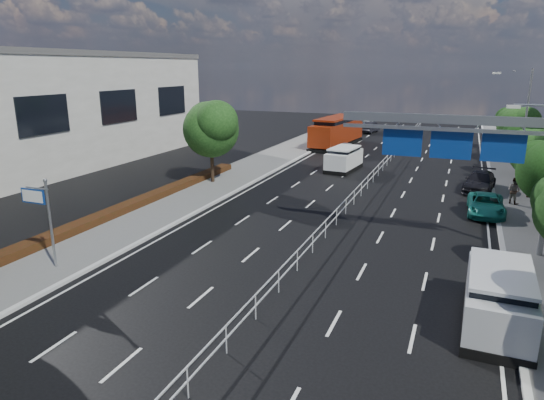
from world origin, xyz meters
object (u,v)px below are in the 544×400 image
(near_car_silver, at_px, (346,148))
(silver_minivan, at_px, (498,299))
(toilet_sign, at_px, (41,208))
(red_bus, at_px, (337,131))
(white_minivan, at_px, (344,159))
(parked_car_dark, at_px, (480,181))
(overhead_gantry, at_px, (467,140))
(pedestrian_b, at_px, (514,191))
(near_car_dark, at_px, (370,127))
(parked_car_teal, at_px, (486,205))

(near_car_silver, distance_m, silver_minivan, 35.76)
(toilet_sign, relative_size, silver_minivan, 0.81)
(red_bus, relative_size, near_car_silver, 2.99)
(white_minivan, relative_size, parked_car_dark, 1.02)
(parked_car_dark, bearing_deg, toilet_sign, -121.62)
(overhead_gantry, relative_size, white_minivan, 2.02)
(near_car_silver, xyz_separation_m, pedestrian_b, (15.12, -15.38, 0.37))
(red_bus, distance_m, near_car_dark, 13.74)
(parked_car_teal, bearing_deg, near_car_silver, 125.10)
(overhead_gantry, distance_m, parked_car_dark, 14.20)
(toilet_sign, xyz_separation_m, parked_car_dark, (18.96, 23.33, -2.23))
(toilet_sign, xyz_separation_m, overhead_gantry, (17.69, 10.05, 2.66))
(parked_car_teal, bearing_deg, red_bus, 122.88)
(red_bus, relative_size, parked_car_dark, 2.37)
(overhead_gantry, height_order, red_bus, overhead_gantry)
(white_minivan, bearing_deg, overhead_gantry, -53.23)
(near_car_dark, xyz_separation_m, silver_minivan, (14.45, -52.00, 0.30))
(toilet_sign, height_order, red_bus, toilet_sign)
(pedestrian_b, bearing_deg, red_bus, -11.83)
(toilet_sign, bearing_deg, near_car_silver, 80.49)
(red_bus, relative_size, parked_car_teal, 2.50)
(toilet_sign, xyz_separation_m, near_car_silver, (5.89, 35.16, -2.28))
(near_car_silver, bearing_deg, near_car_dark, -82.57)
(near_car_silver, bearing_deg, overhead_gantry, 119.33)
(white_minivan, bearing_deg, near_car_dark, 101.70)
(toilet_sign, height_order, parked_car_dark, toilet_sign)
(overhead_gantry, height_order, parked_car_dark, overhead_gantry)
(pedestrian_b, bearing_deg, near_car_silver, -7.78)
(silver_minivan, bearing_deg, pedestrian_b, 85.66)
(parked_car_teal, bearing_deg, overhead_gantry, -103.96)
(white_minivan, distance_m, near_car_dark, 27.24)
(white_minivan, xyz_separation_m, parked_car_dark, (11.37, -3.57, -0.32))
(overhead_gantry, height_order, silver_minivan, overhead_gantry)
(near_car_silver, xyz_separation_m, parked_car_dark, (13.07, -11.83, 0.05))
(near_car_silver, distance_m, near_car_dark, 18.87)
(red_bus, height_order, silver_minivan, red_bus)
(red_bus, distance_m, parked_car_teal, 28.37)
(near_car_dark, bearing_deg, red_bus, 92.26)
(near_car_dark, relative_size, silver_minivan, 0.89)
(overhead_gantry, bearing_deg, near_car_dark, 106.34)
(red_bus, height_order, pedestrian_b, red_bus)
(near_car_dark, height_order, parked_car_teal, near_car_dark)
(toilet_sign, height_order, silver_minivan, toilet_sign)
(parked_car_teal, bearing_deg, near_car_dark, 110.25)
(silver_minivan, bearing_deg, toilet_sign, -172.77)
(silver_minivan, distance_m, parked_car_dark, 21.33)
(white_minivan, bearing_deg, toilet_sign, -99.93)
(near_car_dark, height_order, parked_car_dark, near_car_dark)
(overhead_gantry, xyz_separation_m, near_car_silver, (-11.81, 25.11, -4.94))
(near_car_dark, distance_m, pedestrian_b, 37.86)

